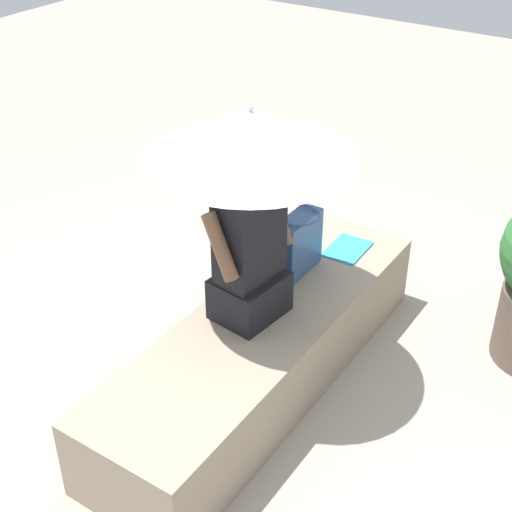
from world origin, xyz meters
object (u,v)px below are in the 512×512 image
object	(u,v)px
parasol	(251,135)
magazine	(347,249)
person_seated	(249,247)
handbag_black	(298,243)

from	to	relation	value
parasol	magazine	bearing A→B (deg)	166.65
parasol	magazine	distance (m)	1.18
person_seated	parasol	bearing A→B (deg)	-150.86
handbag_black	person_seated	bearing A→B (deg)	0.59
parasol	magazine	xyz separation A→B (m)	(-0.72, 0.17, -0.91)
person_seated	parasol	world-z (taller)	parasol
person_seated	parasol	distance (m)	0.54
parasol	person_seated	bearing A→B (deg)	29.14
magazine	person_seated	bearing A→B (deg)	-11.01
person_seated	magazine	size ratio (longest dim) A/B	3.21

